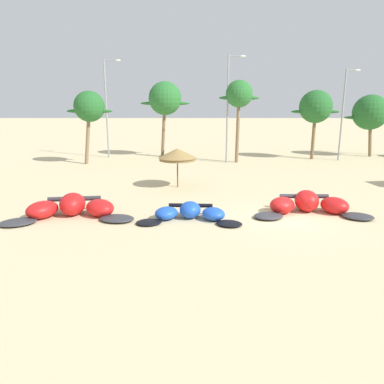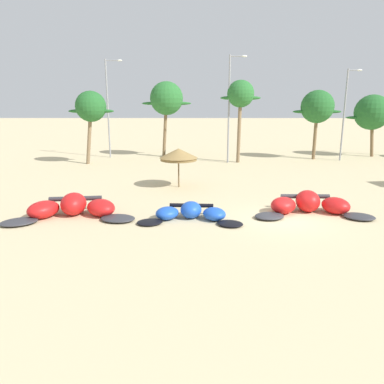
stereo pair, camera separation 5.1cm
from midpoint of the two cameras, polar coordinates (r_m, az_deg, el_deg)
The scene contains 13 objects.
ground_plane at distance 20.85m, azimuth 13.92°, elevation -3.99°, with size 260.00×260.00×0.00m, color beige.
kite_far_left at distance 21.51m, azimuth -18.07°, elevation -2.40°, with size 7.30×3.81×1.24m.
kite_left at distance 19.98m, azimuth -0.27°, elevation -3.30°, with size 5.86×2.79×0.91m.
kite_left_of_center at distance 22.12m, azimuth 17.62°, elevation -1.93°, with size 6.91×3.17×1.25m.
beach_umbrella_near_van at distance 27.25m, azimuth -2.18°, elevation 5.83°, with size 2.82×2.82×2.90m.
palm_leftmost at distance 39.01m, azimuth -15.49°, elevation 12.51°, with size 4.58×3.06×7.31m.
palm_left at distance 43.07m, azimuth -4.08°, elevation 14.18°, with size 5.61×3.74×8.49m.
palm_left_of_gap at distance 38.97m, azimuth 7.42°, elevation 14.61°, with size 4.12×2.75×8.40m.
palm_center_left at distance 43.10m, azimuth 18.71°, elevation 12.32°, with size 5.31×3.54×7.49m.
palm_center_right at distance 47.63m, azimuth 25.99°, elevation 10.98°, with size 5.96×3.98×7.06m.
lamppost_west at distance 43.27m, azimuth -12.83°, elevation 13.07°, with size 1.93×0.24×10.75m.
lamppost_west_center at distance 38.70m, azimuth 5.82°, elevation 13.27°, with size 1.78×0.24×10.76m.
lamppost_east_center at distance 43.15m, azimuth 22.53°, elevation 11.51°, with size 1.53×0.24×9.56m.
Camera 1 is at (-4.98, -19.28, 6.21)m, focal length 34.49 mm.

